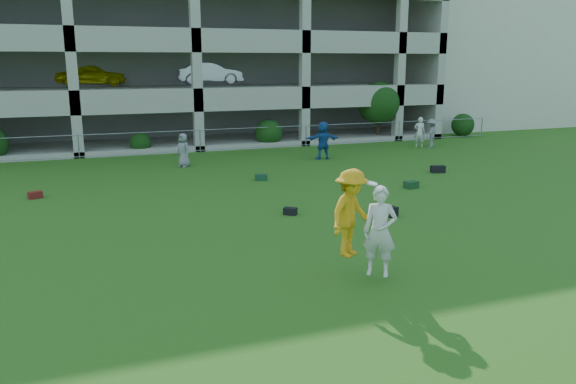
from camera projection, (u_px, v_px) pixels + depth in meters
name	position (u px, v px, depth m)	size (l,w,h in m)	color
ground	(376.00, 280.00, 12.22)	(100.00, 100.00, 0.00)	#235114
stucco_building	(463.00, 57.00, 44.39)	(16.00, 14.00, 10.00)	beige
bystander_c	(183.00, 150.00, 25.26)	(0.74, 0.48, 1.52)	gray
bystander_d	(323.00, 140.00, 27.23)	(1.71, 0.54, 1.84)	#214E9B
bystander_e	(420.00, 132.00, 31.05)	(0.61, 0.40, 1.67)	silver
bystander_f	(431.00, 133.00, 30.95)	(1.02, 0.58, 1.57)	gray
bag_black_b	(290.00, 211.00, 17.44)	(0.40, 0.25, 0.22)	black
bag_green_c	(411.00, 185.00, 21.09)	(0.50, 0.35, 0.26)	#13351C
crate_d	(390.00, 212.00, 17.24)	(0.35, 0.35, 0.30)	black
bag_black_e	(438.00, 169.00, 24.03)	(0.60, 0.30, 0.30)	black
bag_red_f	(35.00, 195.00, 19.52)	(0.45, 0.28, 0.24)	#531B0E
bag_green_g	(261.00, 177.00, 22.48)	(0.50, 0.30, 0.25)	#12331E
frisbee_contest	(359.00, 218.00, 12.04)	(1.59, 1.53, 2.26)	orange
parking_garage	(170.00, 40.00, 36.18)	(30.00, 14.00, 12.00)	#9E998C
fence	(200.00, 140.00, 29.45)	(36.06, 0.06, 1.20)	gray
shrub_row	(278.00, 119.00, 31.43)	(34.38, 2.52, 3.50)	#163D11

